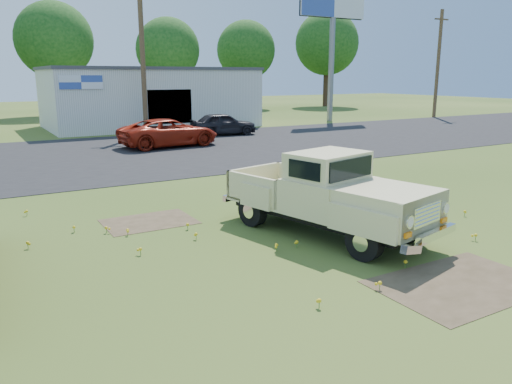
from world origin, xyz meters
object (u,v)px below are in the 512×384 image
red_pickup (169,133)px  dark_sedan (223,124)px  billboard (333,10)px  vintage_pickup_truck (327,193)px

red_pickup → dark_sedan: size_ratio=1.27×
billboard → dark_sedan: size_ratio=2.75×
billboard → vintage_pickup_truck: bearing=-128.6°
red_pickup → dark_sedan: 5.62m
vintage_pickup_truck → dark_sedan: 19.95m
billboard → vintage_pickup_truck: size_ratio=2.09×
billboard → vintage_pickup_truck: billboard is taller
billboard → vintage_pickup_truck: 31.02m
vintage_pickup_truck → dark_sedan: vintage_pickup_truck is taller
billboard → red_pickup: (-16.68, -7.88, -7.83)m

